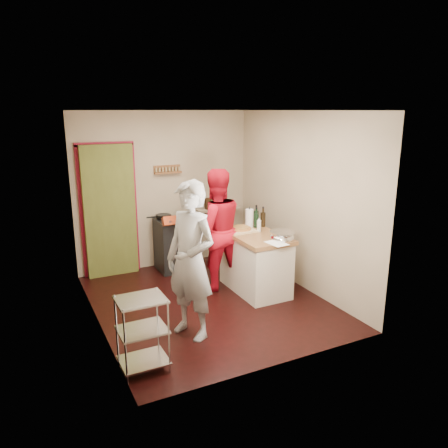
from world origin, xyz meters
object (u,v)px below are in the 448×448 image
(stove, at_px, (176,243))
(island, at_px, (256,261))
(wire_shelving, at_px, (142,331))
(person_stripe, at_px, (191,261))
(person_red, at_px, (215,230))

(stove, distance_m, island, 1.55)
(wire_shelving, height_order, person_stripe, person_stripe)
(stove, height_order, island, island)
(stove, height_order, wire_shelving, stove)
(wire_shelving, bearing_deg, stove, 63.15)
(wire_shelving, height_order, island, island)
(island, bearing_deg, wire_shelving, -148.67)
(wire_shelving, distance_m, person_stripe, 0.99)
(stove, bearing_deg, person_red, -74.43)
(person_red, bearing_deg, island, 147.10)
(wire_shelving, bearing_deg, person_red, 45.76)
(stove, distance_m, person_stripe, 2.30)
(wire_shelving, relative_size, person_stripe, 0.43)
(stove, distance_m, person_red, 1.11)
(person_red, bearing_deg, person_stripe, 59.95)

